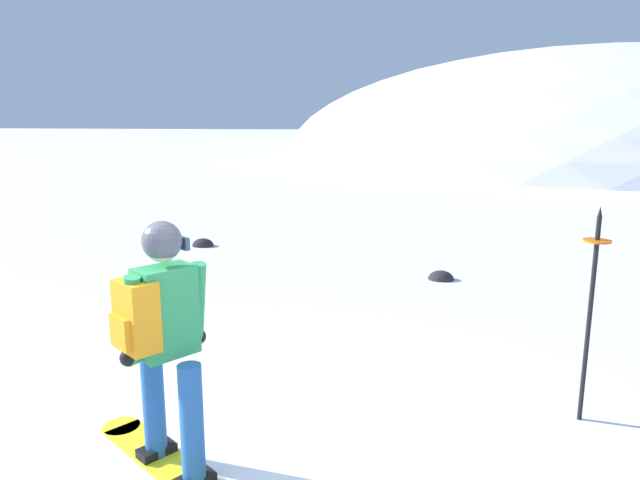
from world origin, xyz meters
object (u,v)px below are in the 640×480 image
Objects in this scene: piste_marker_near at (591,301)px; rock_mid at (441,279)px; snowboarder_main at (164,345)px; rock_small at (203,246)px.

rock_mid is at bearing 107.10° from piste_marker_near.
rock_mid is (1.60, 5.31, -0.92)m from snowboarder_main.
rock_mid is 0.92× the size of rock_small.
rock_mid is at bearing 73.24° from snowboarder_main.
snowboarder_main reaches higher than piste_marker_near.
rock_small is (-5.64, 5.22, -0.98)m from piste_marker_near.
snowboarder_main reaches higher than rock_small.
piste_marker_near is at bearing -72.90° from rock_mid.
snowboarder_main is 4.47× the size of rock_mid.
piste_marker_near is 4.44× the size of rock_mid.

